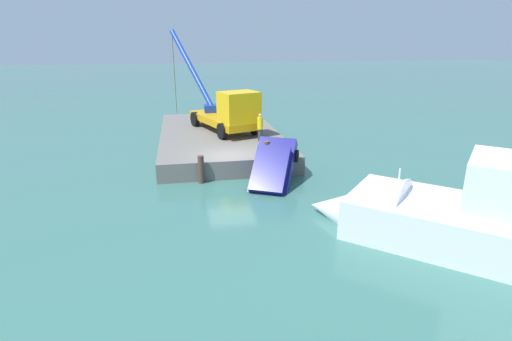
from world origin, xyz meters
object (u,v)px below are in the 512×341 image
Objects in this scene: crane_truck at (227,111)px; moored_yacht at (458,230)px; dock_worker at (260,127)px; salvaged_car at (271,177)px.

moored_yacht is (14.81, 6.22, -1.82)m from crane_truck.
moored_yacht is at bearing 22.78° from crane_truck.
dock_worker is (2.67, 1.65, -0.58)m from crane_truck.
moored_yacht reaches higher than dock_worker.
crane_truck is 3.19m from dock_worker.
salvaged_car is (8.01, 1.11, -1.86)m from crane_truck.
crane_truck is 8.30m from salvaged_car.
dock_worker is 0.41× the size of salvaged_car.
salvaged_car is at bearing -5.69° from dock_worker.
crane_truck is 2.53× the size of salvaged_car.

